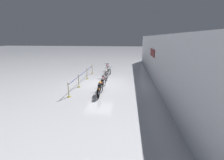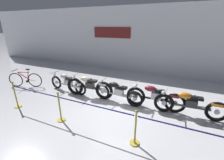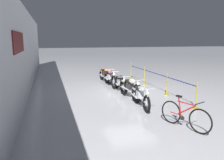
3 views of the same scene
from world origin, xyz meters
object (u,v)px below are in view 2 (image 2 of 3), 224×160
object	(u,v)px
motorcycle_maroon_3	(154,97)
motorcycle_black_2	(118,92)
stanchion_far_left	(60,102)
stanchion_mid_right	(135,133)
motorcycle_silver_0	(67,83)
motorcycle_orange_4	(189,104)
stanchion_mid_left	(60,111)
bicycle	(25,80)
motorcycle_cream_1	(89,87)

from	to	relation	value
motorcycle_maroon_3	motorcycle_black_2	bearing A→B (deg)	-174.52
motorcycle_black_2	stanchion_far_left	bearing A→B (deg)	-122.46
stanchion_far_left	stanchion_mid_right	bearing A→B (deg)	-0.00
motorcycle_silver_0	motorcycle_orange_4	world-z (taller)	motorcycle_orange_4
motorcycle_silver_0	motorcycle_orange_4	distance (m)	5.27
motorcycle_maroon_3	stanchion_mid_left	size ratio (longest dim) A/B	2.11
motorcycle_black_2	stanchion_far_left	distance (m)	2.33
bicycle	stanchion_far_left	size ratio (longest dim) A/B	0.23
motorcycle_black_2	stanchion_far_left	world-z (taller)	stanchion_far_left
stanchion_far_left	stanchion_mid_right	size ratio (longest dim) A/B	6.72
motorcycle_orange_4	stanchion_mid_right	distance (m)	2.45
motorcycle_silver_0	motorcycle_maroon_3	distance (m)	4.07
motorcycle_silver_0	stanchion_mid_left	distance (m)	2.40
motorcycle_cream_1	motorcycle_maroon_3	bearing A→B (deg)	3.44
motorcycle_silver_0	bicycle	distance (m)	2.43
motorcycle_black_2	bicycle	distance (m)	5.03
motorcycle_black_2	motorcycle_maroon_3	size ratio (longest dim) A/B	0.97
motorcycle_cream_1	bicycle	world-z (taller)	motorcycle_cream_1
motorcycle_maroon_3	stanchion_mid_right	bearing A→B (deg)	-94.07
motorcycle_cream_1	stanchion_mid_left	distance (m)	1.93
motorcycle_cream_1	stanchion_mid_left	world-z (taller)	stanchion_mid_left
motorcycle_orange_4	stanchion_mid_left	size ratio (longest dim) A/B	2.27
stanchion_far_left	stanchion_mid_right	distance (m)	2.57
stanchion_mid_left	stanchion_mid_right	distance (m)	2.58
stanchion_far_left	bicycle	bearing A→B (deg)	157.50
motorcycle_silver_0	bicycle	bearing A→B (deg)	-170.04
motorcycle_cream_1	motorcycle_maroon_3	xyz separation A→B (m)	(2.82, 0.17, -0.00)
motorcycle_orange_4	stanchion_mid_left	distance (m)	4.43
motorcycle_maroon_3	bicycle	size ratio (longest dim) A/B	1.34
motorcycle_maroon_3	stanchion_mid_right	distance (m)	2.10
stanchion_mid_left	bicycle	bearing A→B (deg)	157.34
motorcycle_maroon_3	stanchion_far_left	size ratio (longest dim) A/B	0.31
motorcycle_maroon_3	motorcycle_orange_4	xyz separation A→B (m)	(1.19, -0.04, -0.02)
motorcycle_silver_0	motorcycle_maroon_3	size ratio (longest dim) A/B	1.00
motorcycle_black_2	motorcycle_maroon_3	bearing A→B (deg)	5.48
motorcycle_silver_0	motorcycle_cream_1	world-z (taller)	motorcycle_cream_1
motorcycle_silver_0	motorcycle_black_2	world-z (taller)	motorcycle_black_2
motorcycle_silver_0	motorcycle_orange_4	xyz separation A→B (m)	(5.27, 0.07, 0.00)
motorcycle_cream_1	stanchion_far_left	xyz separation A→B (m)	(0.12, -1.93, 0.21)
motorcycle_maroon_3	stanchion_far_left	world-z (taller)	stanchion_far_left
motorcycle_silver_0	motorcycle_black_2	xyz separation A→B (m)	(2.62, -0.02, 0.00)
motorcycle_maroon_3	stanchion_mid_left	distance (m)	3.44
motorcycle_maroon_3	motorcycle_silver_0	bearing A→B (deg)	-178.38
motorcycle_maroon_3	motorcycle_orange_4	world-z (taller)	motorcycle_maroon_3
motorcycle_cream_1	bicycle	distance (m)	3.67
bicycle	stanchion_far_left	xyz separation A→B (m)	(3.77, -1.56, 0.30)
bicycle	stanchion_mid_right	distance (m)	6.51
stanchion_far_left	motorcycle_orange_4	bearing A→B (deg)	27.79
bicycle	stanchion_mid_left	bearing A→B (deg)	-22.66
stanchion_mid_left	stanchion_far_left	bearing A→B (deg)	0.00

